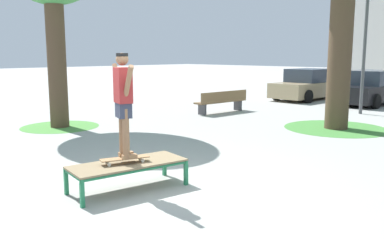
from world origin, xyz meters
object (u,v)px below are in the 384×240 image
park_bench (222,101)px  light_post (367,9)px  skater (123,98)px  car_black (370,89)px  skateboard (125,159)px  car_tan (307,85)px  skate_box (128,165)px

park_bench → light_post: light_post is taller
park_bench → light_post: 6.20m
skater → light_post: size_ratio=0.29×
car_black → light_post: 4.64m
skateboard → light_post: light_post is taller
light_post → car_black: bearing=106.6°
car_black → park_bench: 7.34m
car_tan → light_post: size_ratio=0.73×
car_tan → park_bench: car_tan is taller
park_bench → skate_box: bearing=-58.8°
car_black → skater: bearing=-82.6°
skateboard → park_bench: bearing=121.0°
car_tan → skateboard: bearing=-71.4°
car_tan → skater: bearing=-71.4°
car_black → park_bench: (-2.91, -6.73, -0.24)m
skater → car_black: (-1.91, 14.76, -0.84)m
skateboard → car_black: (-1.90, 14.76, 0.15)m
skate_box → car_black: car_black is taller
car_black → skate_box: bearing=-82.6°
skate_box → car_black: size_ratio=0.47×
skateboard → car_tan: (-4.88, 14.55, 0.15)m
skater → car_tan: skater is taller
skate_box → light_post: 11.96m
skateboard → car_black: bearing=97.4°
car_tan → park_bench: size_ratio=1.75×
light_post → car_tan: bearing=142.2°
car_tan → park_bench: (0.07, -6.52, -0.24)m
car_black → park_bench: car_black is taller
skater → car_tan: bearing=108.6°
skater → car_black: 14.90m
skater → park_bench: (-4.82, 8.03, -1.08)m
skateboard → park_bench: 9.36m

